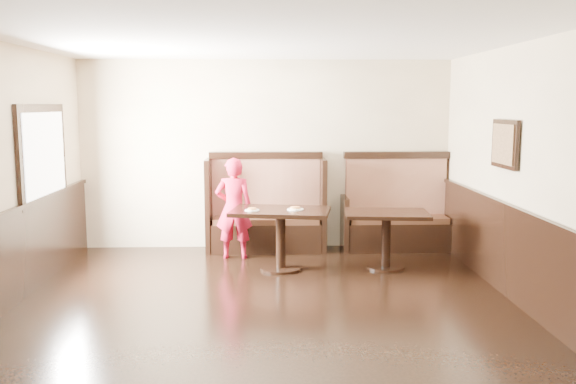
{
  "coord_description": "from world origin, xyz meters",
  "views": [
    {
      "loc": [
        0.02,
        -5.6,
        2.14
      ],
      "look_at": [
        0.29,
        2.35,
        1.0
      ],
      "focal_mm": 38.0,
      "sensor_mm": 36.0,
      "label": 1
    }
  ],
  "objects_px": {
    "booth_main": "(266,215)",
    "table_main": "(281,224)",
    "child": "(234,208)",
    "table_neighbor": "(386,226)",
    "booth_neighbor": "(397,217)"
  },
  "relations": [
    {
      "from": "booth_neighbor",
      "to": "table_main",
      "type": "bearing_deg",
      "value": -147.35
    },
    {
      "from": "booth_neighbor",
      "to": "table_main",
      "type": "height_order",
      "value": "booth_neighbor"
    },
    {
      "from": "booth_main",
      "to": "booth_neighbor",
      "type": "distance_m",
      "value": 1.95
    },
    {
      "from": "booth_neighbor",
      "to": "table_neighbor",
      "type": "height_order",
      "value": "booth_neighbor"
    },
    {
      "from": "table_main",
      "to": "child",
      "type": "distance_m",
      "value": 0.9
    },
    {
      "from": "table_main",
      "to": "child",
      "type": "xyz_separation_m",
      "value": [
        -0.64,
        0.63,
        0.1
      ]
    },
    {
      "from": "table_neighbor",
      "to": "child",
      "type": "xyz_separation_m",
      "value": [
        -2.03,
        0.6,
        0.15
      ]
    },
    {
      "from": "booth_main",
      "to": "table_main",
      "type": "xyz_separation_m",
      "value": [
        0.19,
        -1.13,
        0.09
      ]
    },
    {
      "from": "booth_main",
      "to": "table_main",
      "type": "relative_size",
      "value": 1.28
    },
    {
      "from": "booth_neighbor",
      "to": "child",
      "type": "relative_size",
      "value": 1.16
    },
    {
      "from": "table_main",
      "to": "table_neighbor",
      "type": "height_order",
      "value": "table_main"
    },
    {
      "from": "child",
      "to": "booth_neighbor",
      "type": "bearing_deg",
      "value": -166.22
    },
    {
      "from": "table_neighbor",
      "to": "booth_main",
      "type": "bearing_deg",
      "value": 150.09
    },
    {
      "from": "table_neighbor",
      "to": "table_main",
      "type": "bearing_deg",
      "value": -173.83
    },
    {
      "from": "child",
      "to": "table_neighbor",
      "type": "bearing_deg",
      "value": 165.63
    }
  ]
}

